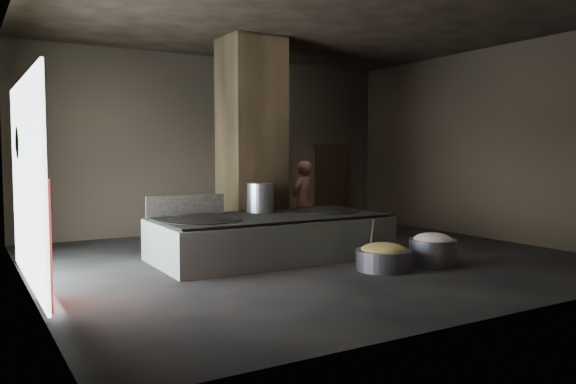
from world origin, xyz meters
TOP-DOWN VIEW (x-y plane):
  - floor at (0.00, 0.00)m, footprint 10.00×9.00m
  - ceiling at (0.00, 0.00)m, footprint 10.00×9.00m
  - back_wall at (0.00, 4.55)m, footprint 10.00×0.10m
  - front_wall at (0.00, -4.55)m, footprint 10.00×0.10m
  - left_wall at (-5.05, 0.00)m, footprint 0.10×9.00m
  - right_wall at (5.05, 0.00)m, footprint 0.10×9.00m
  - pillar at (-0.30, 1.90)m, footprint 1.20×1.20m
  - hearth_platform at (-0.64, 0.39)m, footprint 4.48×2.15m
  - platform_cap at (-0.64, 0.39)m, footprint 4.37×2.10m
  - wok_left at (-2.09, 0.34)m, footprint 1.41×1.41m
  - wok_left_rim at (-2.09, 0.34)m, footprint 1.44×1.44m
  - wok_right at (0.71, 0.44)m, footprint 1.31×1.31m
  - wok_right_rim at (0.71, 0.44)m, footprint 1.34×1.34m
  - stock_pot at (-0.59, 0.94)m, footprint 0.54×0.54m
  - splash_guard at (-2.09, 1.14)m, footprint 1.56×0.06m
  - cook at (1.09, 2.02)m, footprint 0.80×0.69m
  - veg_basin at (0.49, -1.60)m, footprint 1.03×1.03m
  - veg_fill at (0.49, -1.60)m, footprint 0.79×0.79m
  - ladle at (0.34, -1.45)m, footprint 0.21×0.35m
  - meat_basin at (1.56, -1.71)m, footprint 1.04×1.04m
  - meat_fill at (1.56, -1.71)m, footprint 0.71×0.71m
  - doorway_near at (1.20, 4.45)m, footprint 1.18×0.08m
  - doorway_near_glow at (1.49, 4.31)m, footprint 0.84×0.04m
  - doorway_far at (3.60, 4.45)m, footprint 1.18×0.08m
  - doorway_far_glow at (3.53, 4.59)m, footprint 0.89×0.04m
  - left_opening at (-4.95, 0.20)m, footprint 0.04×4.20m
  - pavilion_sliver at (-4.88, -1.10)m, footprint 0.05×0.90m
  - tree_silhouette at (-4.85, 1.30)m, footprint 0.28×1.10m

SIDE VIEW (x-z plane):
  - floor at x=0.00m, z-range -0.10..0.00m
  - veg_basin at x=0.49m, z-range 0.00..0.36m
  - meat_basin at x=1.56m, z-range 0.00..0.47m
  - veg_fill at x=0.49m, z-range 0.23..0.47m
  - hearth_platform at x=-0.64m, z-range 0.00..0.78m
  - meat_fill at x=1.56m, z-range 0.31..0.59m
  - ladle at x=0.34m, z-range 0.21..0.89m
  - wok_left at x=-2.09m, z-range 0.56..0.94m
  - wok_right at x=0.71m, z-range 0.57..0.93m
  - platform_cap at x=-0.64m, z-range 0.80..0.83m
  - wok_left_rim at x=-2.09m, z-range 0.80..0.84m
  - wok_right_rim at x=0.71m, z-range 0.80..0.84m
  - pavilion_sliver at x=-4.88m, z-range 0.00..1.70m
  - cook at x=1.09m, z-range 0.00..1.85m
  - splash_guard at x=-2.09m, z-range 0.84..1.22m
  - doorway_far_glow at x=3.53m, z-range -0.01..2.11m
  - doorway_near_glow at x=1.49m, z-range 0.05..2.05m
  - doorway_near at x=1.20m, z-range -0.09..2.29m
  - doorway_far at x=3.60m, z-range -0.09..2.29m
  - stock_pot at x=-0.59m, z-range 0.84..1.42m
  - left_opening at x=-4.95m, z-range 0.05..3.15m
  - tree_silhouette at x=-4.85m, z-range 1.65..2.75m
  - back_wall at x=0.00m, z-range 0.00..4.50m
  - front_wall at x=0.00m, z-range 0.00..4.50m
  - left_wall at x=-5.05m, z-range 0.00..4.50m
  - right_wall at x=5.05m, z-range 0.00..4.50m
  - pillar at x=-0.30m, z-range 0.00..4.50m
  - ceiling at x=0.00m, z-range 4.50..4.60m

